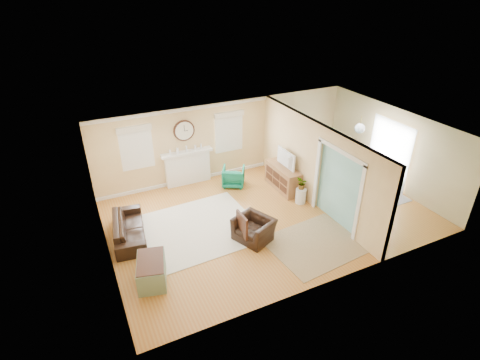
{
  "coord_description": "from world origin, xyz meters",
  "views": [
    {
      "loc": [
        -4.73,
        -7.91,
        6.15
      ],
      "look_at": [
        -0.8,
        0.3,
        1.2
      ],
      "focal_mm": 28.0,
      "sensor_mm": 36.0,
      "label": 1
    }
  ],
  "objects_px": {
    "green_chair": "(233,176)",
    "credenza": "(283,178)",
    "dining_table": "(353,180)",
    "eames_chair": "(254,229)",
    "sofa": "(129,228)"
  },
  "relations": [
    {
      "from": "green_chair",
      "to": "credenza",
      "type": "relative_size",
      "value": 0.48
    },
    {
      "from": "green_chair",
      "to": "sofa",
      "type": "bearing_deg",
      "value": 50.94
    },
    {
      "from": "green_chair",
      "to": "dining_table",
      "type": "xyz_separation_m",
      "value": [
        3.46,
        -1.89,
        -0.01
      ]
    },
    {
      "from": "sofa",
      "to": "credenza",
      "type": "xyz_separation_m",
      "value": [
        5.05,
        0.49,
        0.11
      ]
    },
    {
      "from": "sofa",
      "to": "green_chair",
      "type": "xyz_separation_m",
      "value": [
        3.7,
        1.39,
        0.04
      ]
    },
    {
      "from": "green_chair",
      "to": "dining_table",
      "type": "distance_m",
      "value": 3.94
    },
    {
      "from": "sofa",
      "to": "credenza",
      "type": "relative_size",
      "value": 1.32
    },
    {
      "from": "green_chair",
      "to": "credenza",
      "type": "distance_m",
      "value": 1.63
    },
    {
      "from": "sofa",
      "to": "credenza",
      "type": "bearing_deg",
      "value": -76.85
    },
    {
      "from": "dining_table",
      "to": "credenza",
      "type": "bearing_deg",
      "value": 70.43
    },
    {
      "from": "eames_chair",
      "to": "dining_table",
      "type": "relative_size",
      "value": 0.54
    },
    {
      "from": "credenza",
      "to": "dining_table",
      "type": "height_order",
      "value": "credenza"
    },
    {
      "from": "sofa",
      "to": "dining_table",
      "type": "distance_m",
      "value": 7.18
    },
    {
      "from": "green_chair",
      "to": "credenza",
      "type": "bearing_deg",
      "value": 176.48
    },
    {
      "from": "sofa",
      "to": "credenza",
      "type": "distance_m",
      "value": 5.08
    }
  ]
}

